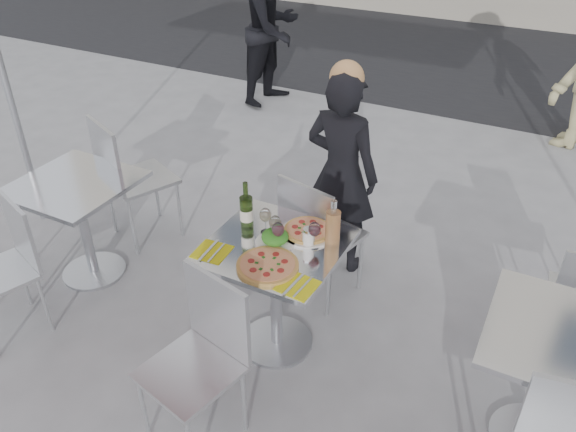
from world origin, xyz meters
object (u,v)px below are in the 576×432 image
at_px(pizza_far, 308,231).
at_px(wineglass_white_a, 265,216).
at_px(chair_far, 316,231).
at_px(wineglass_white_b, 275,224).
at_px(carafe, 333,228).
at_px(chair_near, 203,348).
at_px(salad_plate, 275,238).
at_px(woman_diner, 341,174).
at_px(wineglass_red_b, 314,230).
at_px(main_table, 276,275).
at_px(pizza_near, 268,265).
at_px(side_table_left, 80,209).
at_px(side_chair_lnear, 8,258).
at_px(sugar_shaker, 308,237).
at_px(napkin_left, 212,251).
at_px(napkin_right, 298,285).
at_px(pedestrian_a, 273,28).
at_px(wineglass_red_a, 278,230).
at_px(side_table_right, 560,369).
at_px(wine_bottle, 246,211).
at_px(side_chair_lfar, 126,172).

distance_m(pizza_far, wineglass_white_a, 0.25).
xyz_separation_m(chair_far, wineglass_white_b, (-0.04, -0.46, 0.31)).
bearing_deg(carafe, pizza_far, 163.54).
distance_m(chair_near, salad_plate, 0.71).
distance_m(pizza_far, salad_plate, 0.21).
relative_size(woman_diner, wineglass_red_b, 9.24).
xyz_separation_m(main_table, pizza_near, (0.06, -0.19, 0.22)).
xyz_separation_m(side_table_left, chair_far, (1.52, 0.50, 0.01)).
distance_m(woman_diner, wineglass_white_a, 0.88).
xyz_separation_m(side_table_left, side_chair_lnear, (-0.00, -0.58, -0.02)).
xyz_separation_m(side_table_left, wineglass_white_b, (1.48, 0.04, 0.32)).
height_order(side_chair_lnear, sugar_shaker, side_chair_lnear).
relative_size(napkin_left, napkin_right, 1.00).
xyz_separation_m(side_chair_lnear, sugar_shaker, (1.67, 0.66, 0.29)).
distance_m(woman_diner, pedestrian_a, 3.28).
height_order(wineglass_white_b, wineglass_red_b, same).
bearing_deg(side_chair_lnear, napkin_right, 29.60).
bearing_deg(wineglass_red_b, wineglass_red_a, -152.12).
relative_size(chair_near, wineglass_white_b, 5.79).
relative_size(side_table_left, wineglass_white_b, 4.76).
relative_size(side_table_right, wine_bottle, 2.54).
height_order(main_table, napkin_left, napkin_left).
distance_m(side_table_left, carafe, 1.81).
height_order(side_chair_lfar, wineglass_white_a, side_chair_lfar).
bearing_deg(side_chair_lfar, wine_bottle, -173.59).
bearing_deg(main_table, side_table_right, 0.00).
height_order(pizza_near, salad_plate, salad_plate).
bearing_deg(pedestrian_a, woman_diner, -134.73).
bearing_deg(side_table_left, salad_plate, 0.34).
relative_size(wine_bottle, wineglass_white_a, 1.87).
height_order(carafe, napkin_right, carafe).
bearing_deg(chair_near, wineglass_red_b, 85.07).
distance_m(pedestrian_a, sugar_shaker, 4.09).
relative_size(pizza_far, napkin_left, 1.52).
bearing_deg(pedestrian_a, pizza_near, -143.17).
height_order(sugar_shaker, napkin_left, sugar_shaker).
bearing_deg(wineglass_red_a, side_table_right, 0.45).
bearing_deg(side_table_right, wineglass_white_b, 178.55).
height_order(side_chair_lfar, woman_diner, woman_diner).
height_order(sugar_shaker, napkin_right, sugar_shaker).
bearing_deg(side_table_right, pizza_near, -172.42).
bearing_deg(wineglass_white_a, main_table, -37.41).
bearing_deg(woman_diner, wineglass_white_b, 95.13).
bearing_deg(wineglass_white_b, side_chair_lnear, -157.38).
relative_size(side_table_left, side_chair_lnear, 0.86).
height_order(chair_far, wineglass_white_a, chair_far).
bearing_deg(chair_far, wineglass_red_a, 104.53).
bearing_deg(chair_near, wine_bottle, 116.79).
bearing_deg(pizza_near, wineglass_white_a, 121.18).
height_order(pizza_near, wineglass_white_a, wineglass_white_a).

